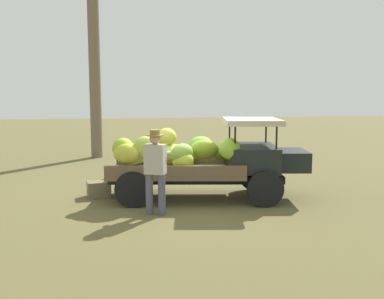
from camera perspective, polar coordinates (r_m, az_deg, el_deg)
name	(u,v)px	position (r m, az deg, el deg)	size (l,w,h in m)	color
ground_plane	(190,199)	(10.18, -0.20, -6.37)	(60.00, 60.00, 0.00)	brown
truck	(206,159)	(10.07, 1.87, -1.22)	(4.62, 2.32, 1.83)	black
farmer	(155,167)	(8.77, -4.74, -2.22)	(0.57, 0.53, 1.70)	#555569
wooden_crate	(99,189)	(10.57, -11.92, -5.00)	(0.52, 0.42, 0.36)	olive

